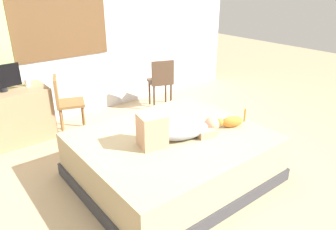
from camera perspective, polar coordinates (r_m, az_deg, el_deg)
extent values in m
plane|color=tan|center=(3.70, 0.87, -11.26)|extent=(16.00, 16.00, 0.00)
cube|color=silver|center=(5.24, -16.99, 15.25)|extent=(6.40, 0.12, 2.90)
cube|color=brown|center=(5.09, -18.93, 16.55)|extent=(1.44, 0.02, 1.25)
cube|color=white|center=(5.09, -18.92, 16.55)|extent=(1.36, 0.02, 1.17)
cube|color=#38383D|center=(3.69, 0.72, -10.11)|extent=(2.01, 1.73, 0.14)
cube|color=tan|center=(3.55, 0.74, -6.54)|extent=(1.95, 1.68, 0.39)
ellipsoid|color=#8C939E|center=(3.38, 3.06, -2.82)|extent=(0.60, 0.37, 0.17)
sphere|color=tan|center=(3.54, 7.85, -1.71)|extent=(0.17, 0.17, 0.17)
cube|color=tan|center=(3.18, -2.87, -2.81)|extent=(0.30, 0.29, 0.34)
cube|color=tan|center=(3.50, 6.18, -2.76)|extent=(0.25, 0.31, 0.08)
ellipsoid|color=#C67A2D|center=(3.70, 11.49, -1.18)|extent=(0.28, 0.21, 0.13)
sphere|color=#C67A2D|center=(3.64, 9.30, -1.30)|extent=(0.08, 0.08, 0.08)
cylinder|color=#C67A2D|center=(3.74, 13.64, -0.02)|extent=(0.03, 0.03, 0.16)
cube|color=#997A56|center=(4.82, -25.73, -0.13)|extent=(0.90, 0.56, 0.74)
cylinder|color=black|center=(4.68, -27.46, 4.08)|extent=(0.10, 0.10, 0.05)
cube|color=black|center=(4.64, -27.86, 6.11)|extent=(0.48, 0.07, 0.30)
cylinder|color=white|center=(4.78, -23.94, 5.36)|extent=(0.08, 0.08, 0.10)
cylinder|color=brown|center=(4.98, -15.11, 0.30)|extent=(0.04, 0.04, 0.44)
cylinder|color=brown|center=(4.70, -14.84, -1.08)|extent=(0.04, 0.04, 0.44)
cylinder|color=brown|center=(4.98, -18.58, -0.13)|extent=(0.04, 0.04, 0.44)
cylinder|color=brown|center=(4.70, -18.52, -1.54)|extent=(0.04, 0.04, 0.44)
cube|color=brown|center=(4.75, -17.10, 2.06)|extent=(0.49, 0.49, 0.04)
cube|color=brown|center=(4.68, -19.47, 4.19)|extent=(0.17, 0.37, 0.38)
cylinder|color=#4C3828|center=(5.70, -3.34, 4.04)|extent=(0.04, 0.04, 0.44)
cylinder|color=#4C3828|center=(5.78, -0.42, 4.36)|extent=(0.04, 0.04, 0.44)
cylinder|color=#4C3828|center=(5.42, -2.50, 3.03)|extent=(0.04, 0.04, 0.44)
cylinder|color=#4C3828|center=(5.51, 0.55, 3.38)|extent=(0.04, 0.04, 0.44)
cube|color=#4C3828|center=(5.52, -1.45, 6.06)|extent=(0.49, 0.49, 0.04)
cube|color=#4C3828|center=(5.31, -0.94, 7.71)|extent=(0.37, 0.17, 0.38)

